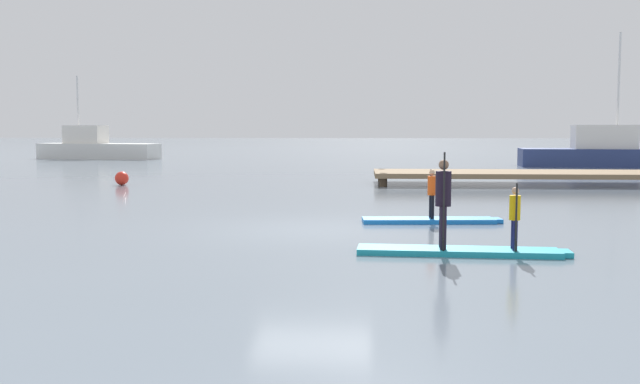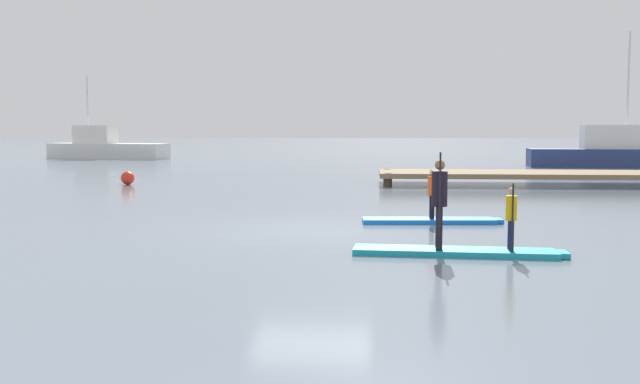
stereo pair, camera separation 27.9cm
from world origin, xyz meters
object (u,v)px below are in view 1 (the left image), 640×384
object	(u,v)px
paddler_child_front	(515,215)
fishing_boat_green_midground	(599,152)
paddleboard_near	(431,220)
mooring_buoy_near	(122,178)
paddler_adult	(443,198)
fishing_boat_white_large	(96,147)
paddler_child_solo	(432,191)
paddleboard_far	(462,251)

from	to	relation	value
paddler_child_front	fishing_boat_green_midground	distance (m)	29.06
paddleboard_near	mooring_buoy_near	xyz separation A→B (m)	(-10.44, 9.74, 0.20)
paddler_adult	fishing_boat_white_large	size ratio (longest dim) A/B	0.19
paddler_child_solo	mooring_buoy_near	xyz separation A→B (m)	(-10.44, 9.73, -0.46)
paddleboard_near	fishing_boat_white_large	bearing A→B (deg)	122.14
paddleboard_far	mooring_buoy_near	size ratio (longest dim) A/B	7.13
paddler_child_front	paddler_adult	bearing A→B (deg)	176.43
paddleboard_near	fishing_boat_white_large	world-z (taller)	fishing_boat_white_large
paddler_adult	fishing_boat_white_large	distance (m)	39.88
paddleboard_near	mooring_buoy_near	distance (m)	14.28
paddler_child_solo	fishing_boat_green_midground	xyz separation A→B (m)	(11.17, 23.13, 0.07)
paddleboard_far	fishing_boat_white_large	world-z (taller)	fishing_boat_white_large
paddler_adult	mooring_buoy_near	xyz separation A→B (m)	(-10.24, 13.74, -0.71)
paddler_child_front	fishing_boat_green_midground	size ratio (longest dim) A/B	0.14
paddleboard_far	paddler_child_front	world-z (taller)	paddler_child_front
paddler_adult	mooring_buoy_near	world-z (taller)	paddler_adult
paddler_child_front	paddleboard_near	bearing A→B (deg)	103.56
paddleboard_near	paddleboard_far	world-z (taller)	same
mooring_buoy_near	paddler_child_solo	bearing A→B (deg)	-43.00
paddler_child_front	fishing_boat_white_large	bearing A→B (deg)	120.26
fishing_boat_green_midground	mooring_buoy_near	world-z (taller)	fishing_boat_green_midground
paddler_adult	fishing_boat_white_large	xyz separation A→B (m)	(-19.24, 34.93, -0.20)
fishing_boat_green_midground	mooring_buoy_near	xyz separation A→B (m)	(-21.61, -13.40, -0.53)
paddler_child_solo	paddler_child_front	size ratio (longest dim) A/B	0.97
paddler_child_front	paddler_child_solo	bearing A→B (deg)	103.54
paddleboard_near	mooring_buoy_near	size ratio (longest dim) A/B	6.28
paddleboard_far	paddleboard_near	bearing A→B (deg)	91.83
paddler_child_solo	paddleboard_far	size ratio (longest dim) A/B	0.31
fishing_boat_white_large	mooring_buoy_near	world-z (taller)	fishing_boat_white_large
paddleboard_near	fishing_boat_white_large	size ratio (longest dim) A/B	0.37
mooring_buoy_near	fishing_boat_white_large	bearing A→B (deg)	113.01
paddler_adult	fishing_boat_white_large	bearing A→B (deg)	118.84
paddler_adult	mooring_buoy_near	bearing A→B (deg)	126.69
paddler_child_solo	fishing_boat_green_midground	bearing A→B (deg)	64.22
paddleboard_near	paddler_child_solo	xyz separation A→B (m)	(-0.00, 0.01, 0.66)
mooring_buoy_near	paddler_child_front	bearing A→B (deg)	-50.42
paddler_adult	mooring_buoy_near	size ratio (longest dim) A/B	3.26
paddler_child_solo	paddler_child_front	distance (m)	4.20
paddler_child_solo	paddler_adult	xyz separation A→B (m)	(-0.20, -4.01, 0.25)
paddleboard_near	paddleboard_far	bearing A→B (deg)	-88.17
fishing_boat_white_large	paddleboard_near	bearing A→B (deg)	-57.86
paddler_child_solo	paddleboard_near	bearing A→B (deg)	-82.99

